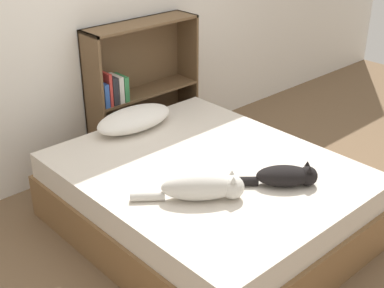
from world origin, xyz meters
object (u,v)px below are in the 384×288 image
(bed, at_px, (207,198))
(cat_light, at_px, (204,187))
(cat_dark, at_px, (287,176))
(bookshelf, at_px, (137,90))
(pillow, at_px, (134,119))

(bed, distance_m, cat_light, 0.50)
(cat_dark, xyz_separation_m, bookshelf, (0.15, 1.64, 0.04))
(bookshelf, bearing_deg, pillow, -129.47)
(bookshelf, bearing_deg, cat_dark, -95.36)
(pillow, xyz_separation_m, cat_light, (-0.28, -1.01, 0.00))
(bed, xyz_separation_m, cat_light, (-0.28, -0.26, 0.32))
(pillow, distance_m, cat_light, 1.05)
(cat_light, relative_size, bookshelf, 0.48)
(pillow, bearing_deg, cat_dark, -81.47)
(cat_light, height_order, bookshelf, bookshelf)
(pillow, height_order, cat_light, cat_light)
(bed, relative_size, cat_light, 3.50)
(pillow, height_order, cat_dark, pillow)
(pillow, xyz_separation_m, bookshelf, (0.34, 0.41, 0.02))
(bed, distance_m, cat_dark, 0.59)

